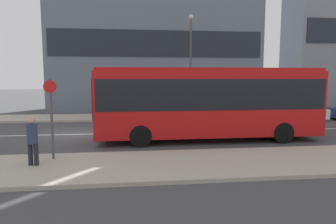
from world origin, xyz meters
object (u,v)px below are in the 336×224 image
(parked_car_0, at_px, (295,111))
(street_lamp, at_px, (191,56))
(bus_stop_sign, at_px, (51,113))
(pedestrian_near_stop, at_px, (32,139))
(city_bus, at_px, (208,99))

(parked_car_0, height_order, street_lamp, street_lamp)
(parked_car_0, distance_m, bus_stop_sign, 16.63)
(pedestrian_near_stop, distance_m, bus_stop_sign, 1.14)
(city_bus, xyz_separation_m, pedestrian_near_stop, (-6.84, -3.86, -0.95))
(parked_car_0, relative_size, bus_stop_sign, 1.38)
(pedestrian_near_stop, relative_size, bus_stop_sign, 0.56)
(pedestrian_near_stop, bearing_deg, bus_stop_sign, 70.34)
(parked_car_0, height_order, bus_stop_sign, bus_stop_sign)
(city_bus, distance_m, pedestrian_near_stop, 7.92)
(parked_car_0, height_order, pedestrian_near_stop, pedestrian_near_stop)
(city_bus, height_order, street_lamp, street_lamp)
(pedestrian_near_stop, height_order, street_lamp, street_lamp)
(city_bus, height_order, bus_stop_sign, city_bus)
(city_bus, bearing_deg, parked_car_0, 36.97)
(parked_car_0, bearing_deg, bus_stop_sign, -148.23)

